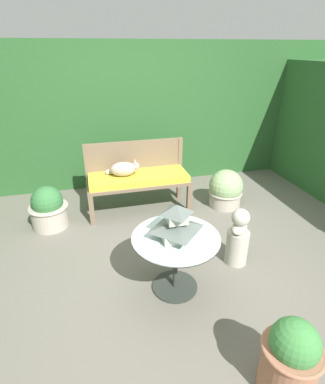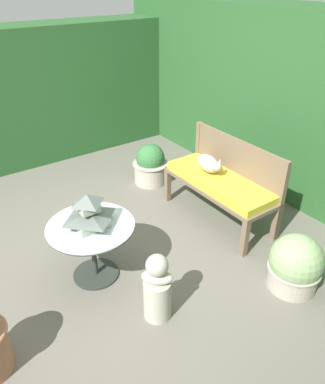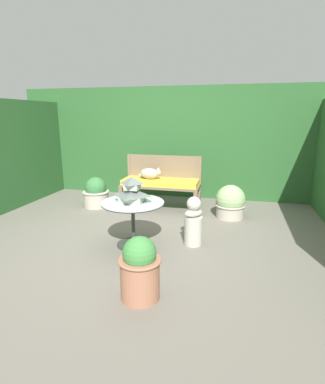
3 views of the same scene
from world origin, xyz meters
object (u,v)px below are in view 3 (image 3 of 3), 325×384
Objects in this scene: garden_bench at (160,184)px; potted_plant_patio_mid at (140,269)px; potted_plant_table_near at (96,193)px; pagoda_birdhouse at (132,191)px; potted_plant_path_edge at (230,203)px; garden_bust at (193,223)px; cat at (150,174)px; patio_table at (133,211)px.

potted_plant_patio_mid is at bearing -79.58° from garden_bench.
potted_plant_table_near is at bearing 123.43° from potted_plant_patio_mid.
potted_plant_path_edge is at bearing 50.32° from pagoda_birdhouse.
garden_bench is at bearing 6.77° from potted_plant_table_near.
garden_bench is at bearing 91.77° from pagoda_birdhouse.
garden_bench is at bearing 171.56° from potted_plant_path_edge.
pagoda_birdhouse is at bearing -88.23° from garden_bench.
garden_bench is 1.56m from pagoda_birdhouse.
pagoda_birdhouse is 1.82m from potted_plant_path_edge.
cat is at bearing 79.21° from garden_bust.
cat is (-0.18, 0.00, 0.17)m from garden_bench.
garden_bust is at bearing 15.62° from pagoda_birdhouse.
patio_table is at bearing 112.23° from potted_plant_patio_mid.
potted_plant_patio_mid is (0.43, -1.04, -0.41)m from pagoda_birdhouse.
cat is 2.68m from potted_plant_patio_mid.
pagoda_birdhouse reaches higher than potted_plant_table_near.
potted_plant_path_edge is at bearing -1.94° from cat.
potted_plant_table_near is (-1.19, 1.40, -0.20)m from patio_table.
potted_plant_patio_mid reaches higher than potted_plant_path_edge.
potted_plant_table_near is (-1.14, -0.14, -0.20)m from garden_bench.
potted_plant_patio_mid reaches higher than garden_bench.
potted_plant_path_edge is (1.13, 1.36, -0.45)m from pagoda_birdhouse.
pagoda_birdhouse reaches higher than garden_bust.
potted_plant_patio_mid is 2.51m from potted_plant_path_edge.
potted_plant_table_near is (-1.61, 2.44, -0.04)m from potted_plant_patio_mid.
cat is 0.74× the size of potted_plant_patio_mid.
garden_bust is (0.71, 0.20, -0.16)m from patio_table.
garden_bust is 1.18× the size of potted_plant_path_edge.
garden_bench is 1.54m from garden_bust.
patio_table is 1.85m from potted_plant_table_near.
patio_table is 2.13× the size of pagoda_birdhouse.
garden_bench is at bearing 91.77° from patio_table.
garden_bench is 3.14× the size of cat.
pagoda_birdhouse reaches higher than patio_table.
potted_plant_table_near reaches higher than potted_plant_path_edge.
potted_plant_patio_mid is at bearing -67.77° from pagoda_birdhouse.
patio_table is at bearing -90.00° from pagoda_birdhouse.
garden_bench is 2.63m from potted_plant_patio_mid.
pagoda_birdhouse reaches higher than garden_bench.
cat reaches higher than garden_bench.
cat is at bearing 179.50° from garden_bench.
pagoda_birdhouse is (0.00, 0.00, 0.25)m from patio_table.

